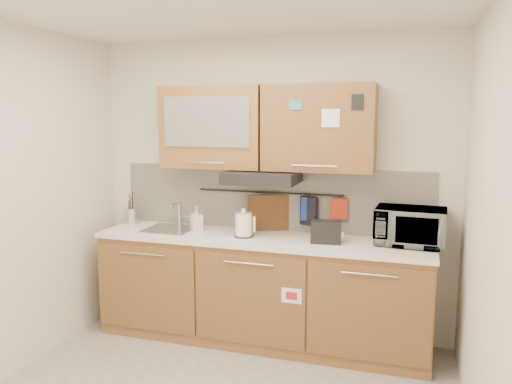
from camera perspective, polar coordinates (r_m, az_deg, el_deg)
The scene contains 18 objects.
wall_back at distance 4.44m, azimuth 1.66°, elevation 0.55°, with size 3.20×3.20×0.00m, color silver.
wall_right at distance 2.83m, azimuth 25.35°, elevation -4.91°, with size 3.00×3.00×0.00m, color silver.
base_cabinet at distance 4.37m, azimuth 0.49°, elevation -11.70°, with size 2.80×0.64×0.88m.
countertop at distance 4.22m, azimuth 0.49°, elevation -5.40°, with size 2.82×0.62×0.04m, color white.
backsplash at distance 4.44m, azimuth 1.61°, elevation -0.75°, with size 2.80×0.02×0.56m, color silver.
upper_cabinets at distance 4.23m, azimuth 0.97°, elevation 7.37°, with size 1.82×0.37×0.70m.
range_hood at distance 4.18m, azimuth 0.74°, elevation 1.72°, with size 0.60×0.46×0.10m, color black.
sink at distance 4.54m, azimuth -9.76°, elevation -4.20°, with size 0.42×0.40×0.26m.
utensil_rail at distance 4.40m, azimuth 1.48°, elevation -0.05°, with size 0.02×0.02×1.30m, color black.
utensil_crock at distance 4.84m, azimuth -13.99°, elevation -2.65°, with size 0.13×0.13×0.31m.
kettle at distance 4.19m, azimuth -1.39°, elevation -3.85°, with size 0.18×0.17×0.25m.
toaster at distance 4.04m, azimuth 8.02°, elevation -4.51°, with size 0.25×0.16×0.18m.
microwave at distance 4.11m, azimuth 17.21°, elevation -3.79°, with size 0.53×0.36×0.29m, color #999999.
soap_bottle at distance 4.47m, azimuth -6.79°, elevation -3.00°, with size 0.10×0.10×0.21m, color #999999.
cutting_board at distance 4.43m, azimuth 1.40°, elevation -3.22°, with size 0.36×0.03×0.45m, color brown.
oven_mitt at distance 4.32m, azimuth 5.93°, elevation -1.89°, with size 0.12×0.03×0.20m, color navy.
dark_pouch at distance 4.32m, azimuth 6.07°, elevation -2.18°, with size 0.16×0.04×0.25m, color black.
pot_holder at distance 4.27m, azimuth 9.44°, elevation -1.90°, with size 0.14×0.02×0.18m, color #B22A17.
Camera 1 is at (1.19, -2.73, 1.92)m, focal length 35.00 mm.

